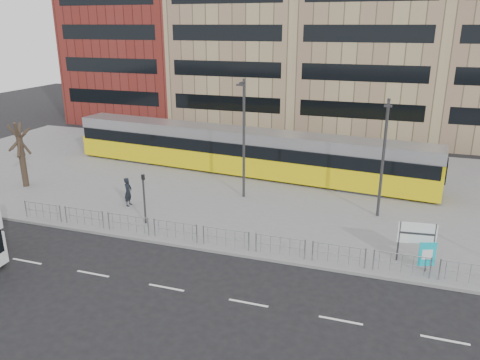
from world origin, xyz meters
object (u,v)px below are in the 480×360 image
(ad_panel, at_px, (427,255))
(station_sign, at_px, (417,235))
(pedestrian, at_px, (128,192))
(traffic_light_west, at_px, (144,192))
(tram, at_px, (242,151))
(bare_tree, at_px, (16,119))
(lamp_post_east, at_px, (383,154))
(lamp_post_west, at_px, (244,135))

(ad_panel, bearing_deg, station_sign, 101.23)
(pedestrian, bearing_deg, traffic_light_west, -137.65)
(tram, relative_size, bare_tree, 4.32)
(tram, relative_size, ad_panel, 19.65)
(traffic_light_west, height_order, bare_tree, bare_tree)
(lamp_post_east, bearing_deg, pedestrian, -168.06)
(ad_panel, xyz_separation_m, bare_tree, (-27.76, 4.10, 4.13))
(ad_panel, distance_m, pedestrian, 18.65)
(tram, relative_size, pedestrian, 15.82)
(tram, relative_size, lamp_post_west, 3.73)
(tram, xyz_separation_m, ad_panel, (13.55, -12.46, -0.88))
(lamp_post_east, bearing_deg, ad_panel, -68.23)
(bare_tree, bearing_deg, tram, 30.45)
(pedestrian, xyz_separation_m, lamp_post_east, (15.82, 3.34, 3.10))
(ad_panel, bearing_deg, traffic_light_west, 157.26)
(lamp_post_west, bearing_deg, lamp_post_east, -3.87)
(pedestrian, relative_size, bare_tree, 0.27)
(station_sign, bearing_deg, bare_tree, 166.71)
(pedestrian, distance_m, lamp_post_east, 16.46)
(ad_panel, distance_m, bare_tree, 28.37)
(traffic_light_west, distance_m, lamp_post_east, 14.57)
(traffic_light_west, relative_size, lamp_post_west, 0.38)
(ad_panel, distance_m, lamp_post_east, 7.62)
(tram, distance_m, traffic_light_west, 11.82)
(bare_tree, bearing_deg, ad_panel, -8.41)
(tram, bearing_deg, traffic_light_west, -95.54)
(station_sign, xyz_separation_m, pedestrian, (-17.88, 2.25, -0.52))
(ad_panel, bearing_deg, bare_tree, 151.97)
(tram, xyz_separation_m, lamp_post_west, (1.90, -5.40, 2.65))
(lamp_post_west, distance_m, lamp_post_east, 9.10)
(tram, relative_size, station_sign, 14.18)
(tram, distance_m, ad_panel, 18.43)
(station_sign, height_order, lamp_post_west, lamp_post_west)
(ad_panel, relative_size, bare_tree, 0.22)
(pedestrian, relative_size, traffic_light_west, 0.62)
(ad_panel, distance_m, lamp_post_west, 14.08)
(pedestrian, relative_size, lamp_post_west, 0.24)
(tram, bearing_deg, lamp_post_west, -64.81)
(bare_tree, bearing_deg, traffic_light_west, -15.24)
(lamp_post_east, height_order, bare_tree, lamp_post_east)
(pedestrian, bearing_deg, ad_panel, -105.61)
(tram, xyz_separation_m, traffic_light_west, (-2.32, -11.59, 0.19))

